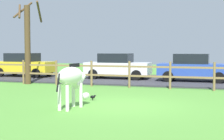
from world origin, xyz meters
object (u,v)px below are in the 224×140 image
at_px(zebra, 72,79).
at_px(parked_car_yellow, 24,65).
at_px(bare_tree, 28,41).
at_px(crow_on_grass, 93,97).
at_px(parked_car_white, 118,66).
at_px(parked_car_blue, 193,67).

distance_m(zebra, parked_car_yellow, 12.88).
bearing_deg(bare_tree, zebra, -48.45).
bearing_deg(crow_on_grass, bare_tree, 141.28).
height_order(bare_tree, zebra, bare_tree).
distance_m(parked_car_white, parked_car_yellow, 6.47).
xyz_separation_m(parked_car_blue, parked_car_yellow, (-11.09, 0.02, 0.00)).
distance_m(parked_car_blue, parked_car_yellow, 11.09).
bearing_deg(bare_tree, parked_car_white, 48.20).
bearing_deg(parked_car_white, bare_tree, -131.80).
relative_size(parked_car_white, parked_car_yellow, 1.00).
relative_size(crow_on_grass, parked_car_yellow, 0.05).
bearing_deg(bare_tree, parked_car_blue, 24.54).
bearing_deg(parked_car_white, parked_car_yellow, -176.92).
xyz_separation_m(zebra, parked_car_yellow, (-8.16, 9.97, -0.08)).
bearing_deg(zebra, parked_car_blue, 73.59).
xyz_separation_m(bare_tree, crow_on_grass, (5.45, -4.37, -2.16)).
bearing_deg(parked_car_blue, crow_on_grass, -109.63).
distance_m(zebra, parked_car_white, 10.46).
xyz_separation_m(bare_tree, parked_car_blue, (8.37, 3.82, -1.45)).
height_order(zebra, parked_car_blue, parked_car_blue).
bearing_deg(zebra, parked_car_white, 99.34).
bearing_deg(parked_car_blue, parked_car_yellow, 179.92).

